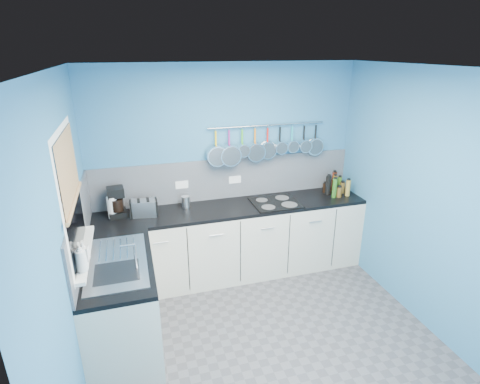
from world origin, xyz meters
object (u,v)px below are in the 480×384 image
soap_bottle_b (83,251)px  paper_towel (112,207)px  soap_bottle_a (81,257)px  canister (186,202)px  hob (275,203)px  coffee_maker (117,202)px  toaster (144,208)px

soap_bottle_b → paper_towel: soap_bottle_b is taller
soap_bottle_a → paper_towel: (0.19, 1.30, -0.15)m
canister → soap_bottle_a: bearing=-126.2°
canister → hob: (1.04, -0.19, -0.06)m
soap_bottle_a → soap_bottle_b: bearing=90.0°
coffee_maker → toaster: (0.28, -0.07, -0.07)m
paper_towel → toaster: paper_towel is taller
soap_bottle_a → canister: bearing=53.8°
soap_bottle_a → hob: (2.04, 1.17, -0.26)m
soap_bottle_a → soap_bottle_b: size_ratio=1.39×
coffee_maker → hob: 1.82m
coffee_maker → canister: 0.76m
hob → coffee_maker: bearing=175.1°
paper_towel → canister: (0.81, 0.06, -0.05)m
soap_bottle_a → coffee_maker: bearing=79.8°
coffee_maker → toaster: size_ratio=1.18×
soap_bottle_a → canister: 1.70m
soap_bottle_a → paper_towel: soap_bottle_a is taller
coffee_maker → soap_bottle_a: bearing=-105.5°
coffee_maker → canister: size_ratio=2.40×
soap_bottle_a → toaster: bearing=67.6°
soap_bottle_b → soap_bottle_a: bearing=-90.0°
soap_bottle_a → hob: soap_bottle_a is taller
toaster → soap_bottle_b: bearing=-104.6°
soap_bottle_b → toaster: 1.22m
soap_bottle_b → toaster: size_ratio=0.62×
toaster → canister: bearing=23.0°
soap_bottle_b → coffee_maker: 1.19m
soap_bottle_a → toaster: soap_bottle_a is taller
paper_towel → toaster: 0.33m
toaster → coffee_maker: bearing=177.0°
hob → soap_bottle_b: bearing=-153.8°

